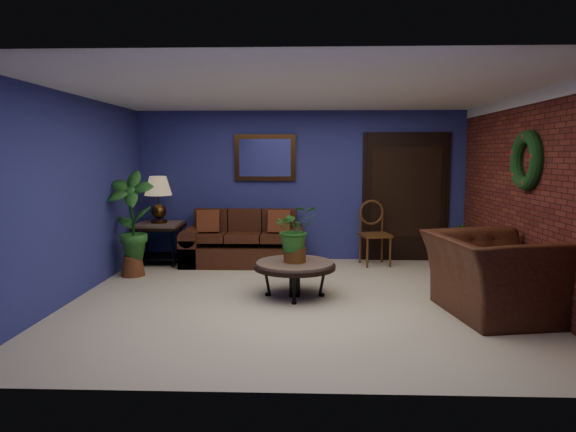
{
  "coord_description": "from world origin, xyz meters",
  "views": [
    {
      "loc": [
        0.09,
        -6.13,
        1.76
      ],
      "look_at": [
        -0.15,
        0.55,
        0.97
      ],
      "focal_mm": 32.0,
      "sensor_mm": 36.0,
      "label": 1
    }
  ],
  "objects_px": {
    "coffee_table": "(295,266)",
    "armchair": "(493,275)",
    "side_chair": "(374,228)",
    "end_table": "(159,232)",
    "table_lamp": "(158,194)",
    "sofa": "(245,246)"
  },
  "relations": [
    {
      "from": "end_table",
      "to": "armchair",
      "type": "bearing_deg",
      "value": -30.1
    },
    {
      "from": "armchair",
      "to": "end_table",
      "type": "bearing_deg",
      "value": 50.29
    },
    {
      "from": "coffee_table",
      "to": "side_chair",
      "type": "xyz_separation_m",
      "value": [
        1.23,
        1.97,
        0.21
      ]
    },
    {
      "from": "coffee_table",
      "to": "side_chair",
      "type": "height_order",
      "value": "side_chair"
    },
    {
      "from": "sofa",
      "to": "end_table",
      "type": "distance_m",
      "value": 1.41
    },
    {
      "from": "end_table",
      "to": "armchair",
      "type": "xyz_separation_m",
      "value": [
        4.45,
        -2.58,
        -0.07
      ]
    },
    {
      "from": "side_chair",
      "to": "armchair",
      "type": "xyz_separation_m",
      "value": [
        0.97,
        -2.66,
        -0.14
      ]
    },
    {
      "from": "coffee_table",
      "to": "end_table",
      "type": "relative_size",
      "value": 1.39
    },
    {
      "from": "coffee_table",
      "to": "armchair",
      "type": "distance_m",
      "value": 2.3
    },
    {
      "from": "end_table",
      "to": "table_lamp",
      "type": "distance_m",
      "value": 0.63
    },
    {
      "from": "table_lamp",
      "to": "side_chair",
      "type": "bearing_deg",
      "value": 1.24
    },
    {
      "from": "end_table",
      "to": "table_lamp",
      "type": "bearing_deg",
      "value": 0.0
    },
    {
      "from": "side_chair",
      "to": "end_table",
      "type": "bearing_deg",
      "value": 169.56
    },
    {
      "from": "sofa",
      "to": "end_table",
      "type": "height_order",
      "value": "sofa"
    },
    {
      "from": "end_table",
      "to": "sofa",
      "type": "bearing_deg",
      "value": 1.0
    },
    {
      "from": "sofa",
      "to": "side_chair",
      "type": "bearing_deg",
      "value": 1.4
    },
    {
      "from": "coffee_table",
      "to": "side_chair",
      "type": "distance_m",
      "value": 2.34
    },
    {
      "from": "end_table",
      "to": "armchair",
      "type": "distance_m",
      "value": 5.14
    },
    {
      "from": "side_chair",
      "to": "armchair",
      "type": "bearing_deg",
      "value": -81.68
    },
    {
      "from": "coffee_table",
      "to": "table_lamp",
      "type": "distance_m",
      "value": 3.04
    },
    {
      "from": "coffee_table",
      "to": "end_table",
      "type": "xyz_separation_m",
      "value": [
        -2.25,
        1.9,
        0.13
      ]
    },
    {
      "from": "end_table",
      "to": "table_lamp",
      "type": "height_order",
      "value": "table_lamp"
    }
  ]
}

